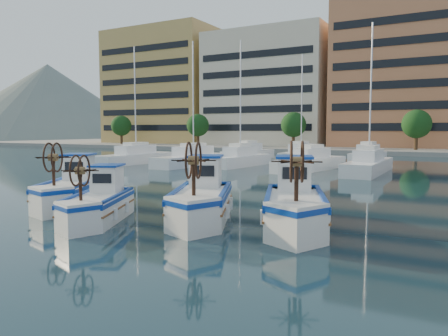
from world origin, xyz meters
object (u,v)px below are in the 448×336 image
(fishing_boat_a, at_px, (72,188))
(fishing_boat_c, at_px, (202,198))
(fishing_boat_d, at_px, (294,203))
(fishing_boat_b, at_px, (99,202))

(fishing_boat_a, height_order, fishing_boat_c, fishing_boat_c)
(fishing_boat_a, height_order, fishing_boat_d, fishing_boat_d)
(fishing_boat_d, bearing_deg, fishing_boat_c, 166.88)
(fishing_boat_b, relative_size, fishing_boat_d, 0.84)
(fishing_boat_c, relative_size, fishing_boat_d, 0.98)
(fishing_boat_b, xyz_separation_m, fishing_boat_d, (6.70, 2.54, 0.14))
(fishing_boat_a, bearing_deg, fishing_boat_b, -55.92)
(fishing_boat_a, xyz_separation_m, fishing_boat_b, (3.35, -1.70, -0.09))
(fishing_boat_b, height_order, fishing_boat_c, fishing_boat_c)
(fishing_boat_c, bearing_deg, fishing_boat_a, 159.05)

